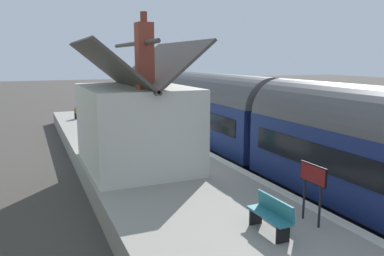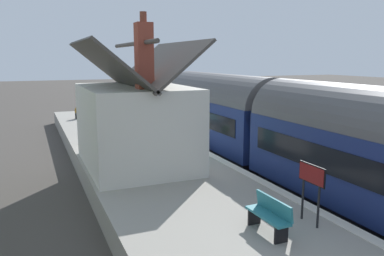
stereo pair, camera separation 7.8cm
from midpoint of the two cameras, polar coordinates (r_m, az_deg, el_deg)
name	(u,v)px [view 1 (the left image)]	position (r m, az deg, el deg)	size (l,w,h in m)	color
ground_plane	(221,164)	(18.94, 4.23, -5.38)	(160.00, 160.00, 0.00)	#423D38
platform	(145,164)	(17.44, -7.07, -5.29)	(32.00, 5.68, 0.89)	gray
platform_edge_coping	(199,149)	(18.21, 0.97, -3.07)	(32.00, 0.36, 0.02)	beige
rail_near	(250,160)	(19.69, 8.43, -4.64)	(52.00, 0.08, 0.14)	gray
rail_far	(225,163)	(19.00, 4.72, -5.11)	(52.00, 0.08, 0.14)	gray
train	(357,152)	(13.14, 23.04, -3.25)	(27.59, 2.73, 4.32)	black
station_building	(136,122)	(15.37, -8.44, 0.83)	(5.98, 4.12, 5.79)	silver
bench_mid_platform	(271,214)	(9.79, 11.39, -12.38)	(1.41, 0.46, 0.88)	#26727F
bench_platform_end	(132,125)	(22.16, -8.90, 0.45)	(1.41, 0.48, 0.88)	#26727F
bench_by_lamp	(116,115)	(26.05, -11.32, 1.84)	(1.40, 0.45, 0.88)	#26727F
planter_edge_near	(175,137)	(19.12, -2.63, -1.30)	(0.49, 0.49, 0.77)	#9E5138
planter_by_door	(102,126)	(23.21, -13.31, 0.28)	(1.06, 0.32, 0.61)	black
planter_edge_far	(126,132)	(20.81, -9.89, -0.61)	(0.38, 0.38, 0.69)	#9E5138
planter_corner_building	(78,113)	(28.34, -16.66, 2.19)	(0.48, 0.48, 0.86)	black
lamp_post_platform	(140,83)	(24.55, -7.79, 6.58)	(0.32, 0.50, 3.84)	black
station_sign_board	(313,179)	(10.34, 17.25, -7.21)	(0.96, 0.06, 1.57)	black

